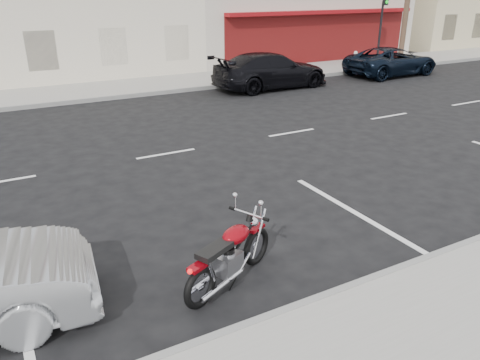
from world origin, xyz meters
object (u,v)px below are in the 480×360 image
object	(u,v)px
fire_hydrant	(355,57)
motorcycle	(257,238)
traffic_light	(383,17)
car_far	(271,70)
suv_far	(392,61)

from	to	relation	value
fire_hydrant	motorcycle	bearing A→B (deg)	-135.86
traffic_light	fire_hydrant	world-z (taller)	traffic_light
fire_hydrant	car_far	world-z (taller)	car_far
car_far	motorcycle	bearing A→B (deg)	144.67
traffic_light	fire_hydrant	distance (m)	2.53
traffic_light	suv_far	distance (m)	3.57
motorcycle	suv_far	distance (m)	18.43
fire_hydrant	motorcycle	size ratio (longest dim) A/B	0.40
fire_hydrant	car_far	size ratio (longest dim) A/B	0.14
motorcycle	car_far	world-z (taller)	car_far
traffic_light	suv_far	bearing A→B (deg)	-122.40
suv_far	car_far	bearing A→B (deg)	86.41
traffic_light	suv_far	size ratio (longest dim) A/B	0.78
fire_hydrant	motorcycle	xyz separation A→B (m)	(-14.58, -14.15, -0.08)
fire_hydrant	motorcycle	distance (m)	20.32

